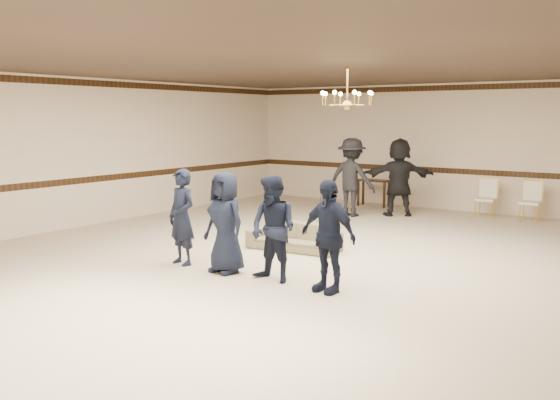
{
  "coord_description": "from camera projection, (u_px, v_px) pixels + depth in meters",
  "views": [
    {
      "loc": [
        4.99,
        -8.1,
        2.36
      ],
      "look_at": [
        -0.32,
        -0.5,
        1.09
      ],
      "focal_mm": 39.09,
      "sensor_mm": 36.0,
      "label": 1
    }
  ],
  "objects": [
    {
      "name": "room",
      "position": [
        315.0,
        166.0,
        9.52
      ],
      "size": [
        12.01,
        14.01,
        3.21
      ],
      "color": "beige",
      "rests_on": "ground"
    },
    {
      "name": "chair_rail",
      "position": [
        461.0,
        171.0,
        15.27
      ],
      "size": [
        12.0,
        0.02,
        0.14
      ],
      "primitive_type": "cube",
      "color": "#341E0F",
      "rests_on": "wall_back"
    },
    {
      "name": "crown_molding",
      "position": [
        465.0,
        87.0,
        14.99
      ],
      "size": [
        12.0,
        0.02,
        0.14
      ],
      "primitive_type": "cube",
      "color": "#341E0F",
      "rests_on": "wall_back"
    },
    {
      "name": "chandelier",
      "position": [
        347.0,
        86.0,
        10.16
      ],
      "size": [
        0.94,
        0.94,
        0.89
      ],
      "primitive_type": null,
      "color": "#BC913C",
      "rests_on": "ceiling"
    },
    {
      "name": "boy_a",
      "position": [
        182.0,
        217.0,
        9.72
      ],
      "size": [
        0.62,
        0.46,
        1.54
      ],
      "primitive_type": "imported",
      "rotation": [
        0.0,
        0.0,
        -0.18
      ],
      "color": "black",
      "rests_on": "floor"
    },
    {
      "name": "boy_b",
      "position": [
        225.0,
        223.0,
        9.21
      ],
      "size": [
        0.82,
        0.6,
        1.54
      ],
      "primitive_type": "imported",
      "rotation": [
        0.0,
        0.0,
        -0.15
      ],
      "color": "black",
      "rests_on": "floor"
    },
    {
      "name": "boy_c",
      "position": [
        273.0,
        229.0,
        8.7
      ],
      "size": [
        0.81,
        0.66,
        1.54
      ],
      "primitive_type": "imported",
      "rotation": [
        0.0,
        0.0,
        -0.11
      ],
      "color": "black",
      "rests_on": "floor"
    },
    {
      "name": "boy_d",
      "position": [
        328.0,
        236.0,
        8.19
      ],
      "size": [
        0.95,
        0.52,
        1.54
      ],
      "primitive_type": "imported",
      "rotation": [
        0.0,
        0.0,
        -0.17
      ],
      "color": "black",
      "rests_on": "floor"
    },
    {
      "name": "settee",
      "position": [
        294.0,
        237.0,
        10.86
      ],
      "size": [
        1.71,
        0.82,
        0.48
      ],
      "primitive_type": "imported",
      "rotation": [
        0.0,
        0.0,
        0.11
      ],
      "color": "#756B4E",
      "rests_on": "floor"
    },
    {
      "name": "adult_left",
      "position": [
        352.0,
        177.0,
        14.46
      ],
      "size": [
        1.2,
        0.69,
        1.86
      ],
      "primitive_type": "imported",
      "rotation": [
        0.0,
        0.0,
        3.14
      ],
      "color": "black",
      "rests_on": "floor"
    },
    {
      "name": "adult_mid",
      "position": [
        399.0,
        177.0,
        14.52
      ],
      "size": [
        1.74,
        1.42,
        1.86
      ],
      "primitive_type": "imported",
      "rotation": [
        0.0,
        0.0,
        3.74
      ],
      "color": "black",
      "rests_on": "floor"
    },
    {
      "name": "banquet_chair_left",
      "position": [
        486.0,
        199.0,
        14.27
      ],
      "size": [
        0.46,
        0.46,
        0.9
      ],
      "primitive_type": null,
      "rotation": [
        0.0,
        0.0,
        0.07
      ],
      "color": "#EEE2C8",
      "rests_on": "floor"
    },
    {
      "name": "banquet_chair_mid",
      "position": [
        531.0,
        202.0,
        13.7
      ],
      "size": [
        0.44,
        0.44,
        0.9
      ],
      "primitive_type": null,
      "rotation": [
        0.0,
        0.0,
        -0.02
      ],
      "color": "#EEE2C8",
      "rests_on": "floor"
    },
    {
      "name": "console_table",
      "position": [
        373.0,
        193.0,
        16.15
      ],
      "size": [
        0.85,
        0.37,
        0.72
      ],
      "primitive_type": "cube",
      "rotation": [
        0.0,
        0.0,
        -0.01
      ],
      "color": "#321D10",
      "rests_on": "floor"
    }
  ]
}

